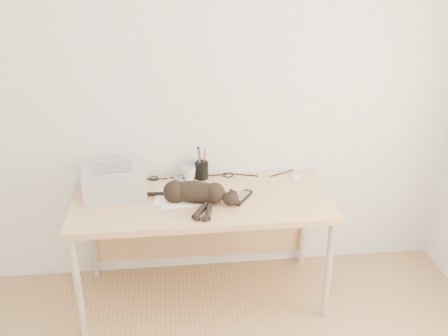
{
  "coord_description": "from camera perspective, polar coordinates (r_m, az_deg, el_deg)",
  "views": [
    {
      "loc": [
        -0.16,
        -1.36,
        2.17
      ],
      "look_at": [
        0.13,
        1.34,
        0.96
      ],
      "focal_mm": 40.0,
      "sensor_mm": 36.0,
      "label": 1
    }
  ],
  "objects": [
    {
      "name": "cable_tangle",
      "position": [
        3.38,
        -2.93,
        -0.97
      ],
      "size": [
        1.36,
        0.08,
        0.01
      ],
      "primitive_type": null,
      "color": "black",
      "rests_on": "desk"
    },
    {
      "name": "mug",
      "position": [
        3.33,
        -4.02,
        -0.65
      ],
      "size": [
        0.12,
        0.12,
        0.09
      ],
      "primitive_type": "imported",
      "rotation": [
        0.0,
        0.0,
        0.38
      ],
      "color": "silver",
      "rests_on": "desk"
    },
    {
      "name": "desk",
      "position": [
        3.24,
        -2.63,
        -4.86
      ],
      "size": [
        1.6,
        0.7,
        0.74
      ],
      "color": "tan",
      "rests_on": "floor"
    },
    {
      "name": "remote_black",
      "position": [
        3.09,
        2.11,
        -3.37
      ],
      "size": [
        0.15,
        0.19,
        0.02
      ],
      "primitive_type": "cube",
      "rotation": [
        0.0,
        0.0,
        -0.57
      ],
      "color": "black",
      "rests_on": "desk"
    },
    {
      "name": "wall_back",
      "position": [
        3.23,
        -3.19,
        8.35
      ],
      "size": [
        3.5,
        0.0,
        3.5
      ],
      "primitive_type": "plane",
      "rotation": [
        1.57,
        0.0,
        0.0
      ],
      "color": "silver",
      "rests_on": "floor"
    },
    {
      "name": "remote_grey",
      "position": [
        3.28,
        -4.91,
        -1.76
      ],
      "size": [
        0.1,
        0.18,
        0.02
      ],
      "primitive_type": "cube",
      "rotation": [
        0.0,
        0.0,
        0.31
      ],
      "color": "gray",
      "rests_on": "desk"
    },
    {
      "name": "printer",
      "position": [
        3.2,
        -12.41,
        -1.38
      ],
      "size": [
        0.41,
        0.36,
        0.18
      ],
      "color": "#A3A3A7",
      "rests_on": "desk"
    },
    {
      "name": "mouse",
      "position": [
        3.39,
        8.14,
        -0.91
      ],
      "size": [
        0.08,
        0.12,
        0.03
      ],
      "primitive_type": "ellipsoid",
      "rotation": [
        0.0,
        0.0,
        -0.19
      ],
      "color": "white",
      "rests_on": "desk"
    },
    {
      "name": "papers",
      "position": [
        3.1,
        -4.98,
        -3.54
      ],
      "size": [
        0.33,
        0.25,
        0.01
      ],
      "color": "white",
      "rests_on": "desk"
    },
    {
      "name": "pen_cup",
      "position": [
        3.34,
        -2.56,
        -0.22
      ],
      "size": [
        0.09,
        0.09,
        0.22
      ],
      "color": "black",
      "rests_on": "desk"
    },
    {
      "name": "cat",
      "position": [
        3.03,
        -3.57,
        -2.89
      ],
      "size": [
        0.61,
        0.4,
        0.14
      ],
      "rotation": [
        0.0,
        0.0,
        -0.29
      ],
      "color": "black",
      "rests_on": "desk"
    }
  ]
}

